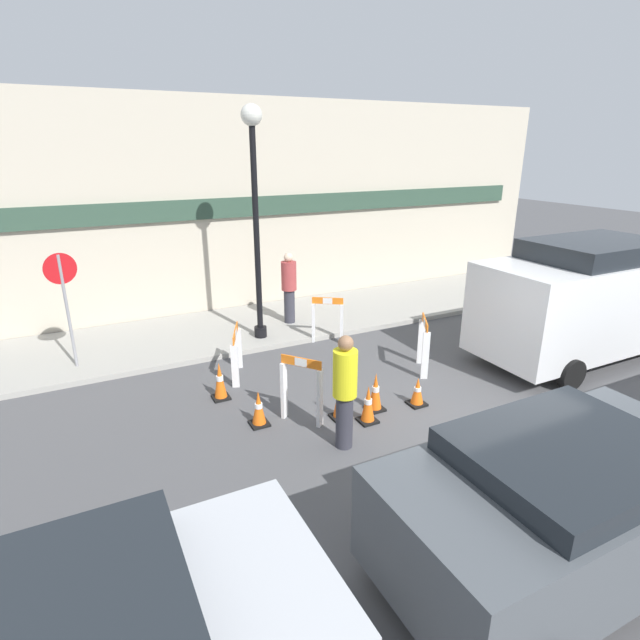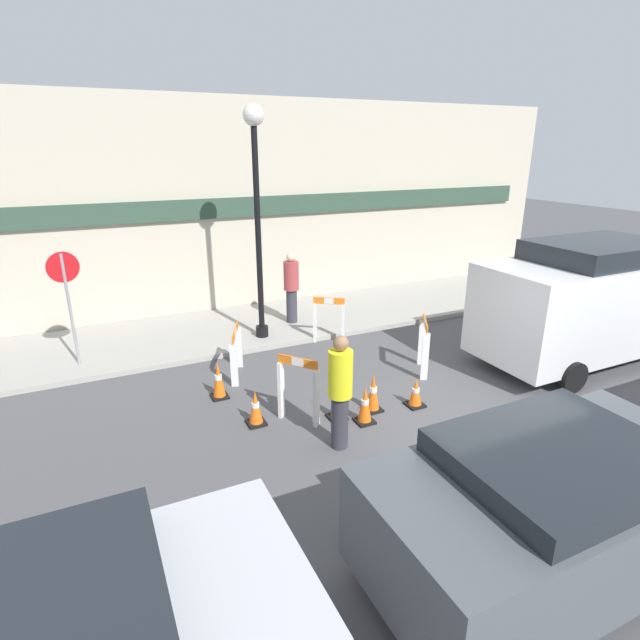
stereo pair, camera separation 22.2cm
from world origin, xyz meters
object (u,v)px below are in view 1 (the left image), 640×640
stop_sign (64,292)px  parked_car_1 (559,501)px  streetlamp_post (255,194)px  person_pedestrian (289,286)px  person_worker (345,389)px  work_van (588,295)px

stop_sign → parked_car_1: stop_sign is taller
streetlamp_post → person_pedestrian: size_ratio=2.83×
stop_sign → person_worker: (3.50, -4.77, -0.69)m
person_worker → parked_car_1: bearing=-141.9°
person_pedestrian → work_van: (4.83, -4.55, 0.31)m
person_worker → work_van: (6.23, 0.71, 0.40)m
person_worker → person_pedestrian: 5.44m
person_pedestrian → parked_car_1: (-0.62, -8.29, -0.15)m
person_worker → streetlamp_post: bearing=18.9°
person_worker → stop_sign: bearing=60.0°
streetlamp_post → stop_sign: streetlamp_post is taller
work_van → person_worker: bearing=-173.5°
work_van → parked_car_1: bearing=-145.5°
streetlamp_post → person_pedestrian: streetlamp_post is taller
person_worker → parked_car_1: size_ratio=0.47×
streetlamp_post → person_worker: size_ratio=2.79×
stop_sign → parked_car_1: bearing=104.8°
streetlamp_post → work_van: size_ratio=1.01×
parked_car_1 → work_van: (5.45, 3.75, 0.46)m
person_worker → work_van: work_van is taller
streetlamp_post → person_pedestrian: bearing=31.6°
person_pedestrian → person_worker: bearing=66.2°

